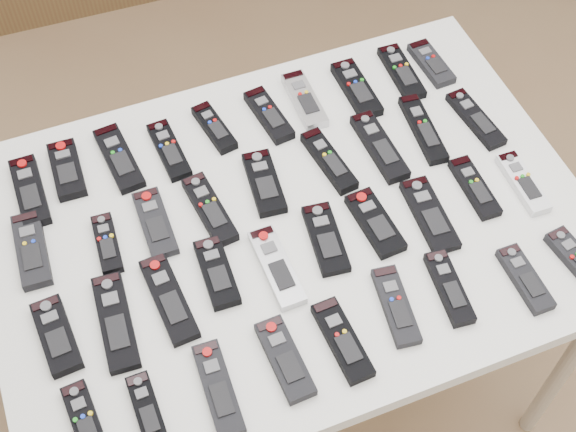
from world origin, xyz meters
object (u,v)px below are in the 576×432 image
object	(u,v)px
remote_0	(30,192)
remote_4	(214,128)
remote_30	(148,411)
remote_5	(269,115)
remote_22	(217,273)
remote_35	(449,288)
remote_31	(218,389)
remote_10	(32,250)
remote_6	(304,100)
remote_27	(475,188)
remote_9	(431,63)
remote_28	(523,183)
remote_13	(210,209)
remote_20	(116,322)
remote_26	(430,215)
remote_7	(356,89)
remote_17	(423,129)
remote_3	(169,150)
remote_12	(155,223)
remote_36	(525,279)
remote_14	(264,183)
remote_24	(326,239)
remote_34	(396,306)
remote_25	(375,223)
remote_16	(380,147)
remote_11	(107,244)
remote_32	(285,359)
remote_18	(476,119)
remote_1	(67,170)
remote_23	(277,267)
remote_8	(401,72)
remote_15	(329,161)
table	(288,237)
remote_2	(119,158)
remote_33	(342,340)
remote_29	(86,423)
remote_21	(169,299)

from	to	relation	value
remote_0	remote_4	distance (m)	0.42
remote_30	remote_5	bearing A→B (deg)	51.72
remote_22	remote_35	size ratio (longest dim) A/B	0.96
remote_31	remote_10	bearing A→B (deg)	123.77
remote_6	remote_27	size ratio (longest dim) A/B	1.07
remote_9	remote_28	bearing A→B (deg)	-90.34
remote_13	remote_20	size ratio (longest dim) A/B	0.88
remote_22	remote_26	bearing A→B (deg)	-0.93
remote_7	remote_17	world-z (taller)	remote_7
remote_4	remote_17	bearing A→B (deg)	-31.19
remote_4	remote_5	world-z (taller)	remote_5
remote_7	remote_17	xyz separation A→B (m)	(0.09, -0.17, -0.00)
remote_3	remote_12	size ratio (longest dim) A/B	1.00
remote_7	remote_36	bearing A→B (deg)	-80.99
remote_27	remote_10	bearing A→B (deg)	169.69
remote_14	remote_24	size ratio (longest dim) A/B	0.98
remote_34	remote_25	bearing A→B (deg)	84.55
remote_16	remote_28	bearing A→B (deg)	-41.35
remote_11	remote_36	world-z (taller)	same
remote_25	remote_36	world-z (taller)	same
remote_3	remote_24	size ratio (longest dim) A/B	1.00
remote_27	remote_3	bearing A→B (deg)	150.84
remote_7	remote_32	size ratio (longest dim) A/B	1.05
remote_26	remote_18	bearing A→B (deg)	45.67
remote_12	remote_3	bearing A→B (deg)	66.10
remote_1	remote_23	world-z (taller)	remote_1
remote_4	remote_17	distance (m)	0.47
remote_20	remote_22	distance (m)	0.22
remote_34	remote_24	bearing A→B (deg)	116.54
remote_8	remote_7	bearing A→B (deg)	-172.22
remote_36	remote_28	bearing A→B (deg)	60.19
remote_9	remote_22	size ratio (longest dim) A/B	0.94
remote_4	remote_8	bearing A→B (deg)	-8.85
remote_25	remote_28	bearing A→B (deg)	-7.26
remote_20	remote_24	size ratio (longest dim) A/B	1.23
remote_23	remote_15	bearing A→B (deg)	45.28
table	remote_6	world-z (taller)	remote_6
remote_9	remote_20	world-z (taller)	remote_20
remote_15	remote_26	xyz separation A→B (m)	(0.14, -0.21, -0.00)
remote_20	remote_3	bearing A→B (deg)	63.76
remote_18	remote_23	xyz separation A→B (m)	(-0.56, -0.20, 0.00)
remote_3	remote_35	world-z (taller)	remote_35
remote_0	remote_7	world-z (taller)	same
remote_25	remote_14	bearing A→B (deg)	130.70
remote_2	remote_33	bearing A→B (deg)	-69.78
remote_10	remote_18	size ratio (longest dim) A/B	0.99
remote_24	remote_36	size ratio (longest dim) A/B	1.11
remote_17	remote_29	distance (m)	0.96
remote_1	remote_17	xyz separation A→B (m)	(0.78, -0.18, -0.00)
remote_21	remote_29	distance (m)	0.28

